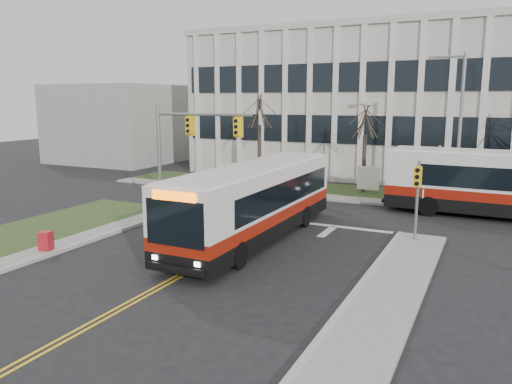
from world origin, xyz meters
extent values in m
plane|color=black|center=(0.00, 0.00, 0.00)|extent=(120.00, 120.00, 0.00)
cube|color=#9E9B93|center=(7.50, -5.00, 0.07)|extent=(2.00, 26.00, 0.14)
cube|color=#9E9B93|center=(5.00, 15.20, 0.07)|extent=(44.00, 1.60, 0.14)
cube|color=#2C401B|center=(5.00, 18.00, 0.06)|extent=(44.00, 5.00, 0.12)
cube|color=beige|center=(5.00, 30.00, 6.00)|extent=(40.00, 16.00, 12.00)
cube|color=#9E9B93|center=(-26.00, 26.00, 4.00)|extent=(12.00, 12.00, 8.00)
cylinder|color=slate|center=(-7.30, 7.20, 3.10)|extent=(0.22, 0.22, 6.20)
cylinder|color=slate|center=(-4.30, 7.20, 5.70)|extent=(6.00, 0.16, 0.16)
cube|color=yellow|center=(-5.10, 7.05, 5.10)|extent=(0.34, 0.24, 0.92)
cube|color=yellow|center=(-2.10, 7.05, 5.10)|extent=(0.34, 0.24, 0.92)
cylinder|color=slate|center=(7.20, 7.00, 1.90)|extent=(0.14, 0.14, 3.80)
cube|color=yellow|center=(7.20, 6.80, 3.10)|extent=(0.34, 0.24, 0.92)
cylinder|color=slate|center=(7.20, 15.50, 1.90)|extent=(0.14, 0.14, 3.80)
cube|color=yellow|center=(7.20, 15.30, 3.10)|extent=(0.34, 0.24, 0.92)
cylinder|color=slate|center=(8.20, 16.20, 4.60)|extent=(0.20, 0.20, 9.20)
cylinder|color=slate|center=(7.30, 16.20, 9.00)|extent=(1.80, 0.14, 0.14)
cube|color=slate|center=(6.40, 16.20, 8.95)|extent=(0.50, 0.25, 0.18)
cylinder|color=slate|center=(1.90, 17.50, 0.50)|extent=(0.08, 0.08, 1.00)
cylinder|color=slate|center=(3.10, 17.50, 0.50)|extent=(0.08, 0.08, 1.00)
cube|color=white|center=(2.50, 17.50, 1.20)|extent=(1.50, 0.12, 1.60)
cylinder|color=#42352B|center=(-6.00, 18.00, 2.31)|extent=(0.28, 0.28, 4.62)
cylinder|color=#42352B|center=(2.00, 18.20, 2.05)|extent=(0.28, 0.28, 4.09)
cube|color=#A81522|center=(-6.80, -1.64, 0.47)|extent=(0.60, 0.56, 0.95)
camera|label=1|loc=(10.31, -16.25, 6.48)|focal=35.00mm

